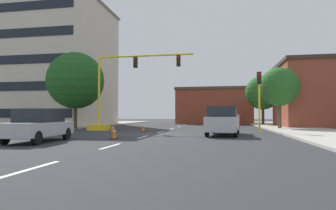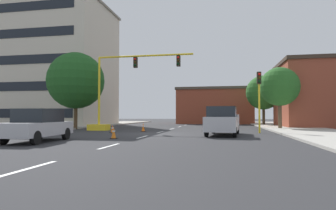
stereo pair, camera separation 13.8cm
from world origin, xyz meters
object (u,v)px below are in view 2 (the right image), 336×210
(tree_right_mid, at_px, (280,87))
(tree_right_far, at_px, (263,93))
(traffic_cone_roadside_b, at_px, (143,127))
(traffic_cone_roadside_c, at_px, (114,133))
(sedan_silver_near_left, at_px, (38,125))
(traffic_cone_roadside_a, at_px, (112,129))
(traffic_signal_gantry, at_px, (112,106))
(pickup_truck_silver, at_px, (223,121))
(traffic_light_pole_right, at_px, (259,88))
(tree_left_near, at_px, (76,81))

(tree_right_mid, xyz_separation_m, tree_right_far, (-0.05, 10.77, 0.26))
(traffic_cone_roadside_b, relative_size, traffic_cone_roadside_c, 1.02)
(tree_right_far, relative_size, sedan_silver_near_left, 1.47)
(traffic_cone_roadside_b, bearing_deg, traffic_cone_roadside_a, -131.13)
(traffic_signal_gantry, distance_m, pickup_truck_silver, 10.96)
(traffic_light_pole_right, bearing_deg, tree_left_near, 170.14)
(traffic_cone_roadside_b, bearing_deg, sedan_silver_near_left, -106.53)
(tree_left_near, relative_size, traffic_cone_roadside_c, 10.94)
(pickup_truck_silver, bearing_deg, sedan_silver_near_left, -145.00)
(sedan_silver_near_left, height_order, traffic_cone_roadside_a, sedan_silver_near_left)
(traffic_light_pole_right, relative_size, traffic_cone_roadside_c, 6.85)
(traffic_signal_gantry, xyz_separation_m, traffic_light_pole_right, (12.78, -1.47, 1.25))
(traffic_signal_gantry, xyz_separation_m, traffic_cone_roadside_b, (3.29, -1.12, -1.93))
(traffic_signal_gantry, xyz_separation_m, traffic_cone_roadside_a, (1.38, -3.30, -1.98))
(traffic_cone_roadside_a, relative_size, traffic_cone_roadside_c, 0.86)
(traffic_light_pole_right, height_order, tree_left_near, tree_left_near)
(tree_right_mid, bearing_deg, traffic_signal_gantry, -162.58)
(traffic_light_pole_right, distance_m, sedan_silver_near_left, 15.98)
(tree_right_far, bearing_deg, traffic_cone_roadside_b, -125.98)
(tree_left_near, bearing_deg, tree_right_mid, 9.51)
(pickup_truck_silver, xyz_separation_m, traffic_cone_roadside_b, (-6.68, 3.24, -0.62))
(pickup_truck_silver, height_order, traffic_cone_roadside_a, pickup_truck_silver)
(traffic_light_pole_right, relative_size, tree_right_far, 0.71)
(sedan_silver_near_left, xyz_separation_m, traffic_cone_roadside_c, (3.23, 2.57, -0.54))
(traffic_cone_roadside_b, bearing_deg, pickup_truck_silver, -25.85)
(traffic_light_pole_right, height_order, traffic_cone_roadside_c, traffic_light_pole_right)
(traffic_signal_gantry, xyz_separation_m, tree_left_near, (-4.43, 1.52, 2.56))
(traffic_cone_roadside_a, bearing_deg, traffic_signal_gantry, 112.69)
(traffic_signal_gantry, height_order, traffic_cone_roadside_c, traffic_signal_gantry)
(tree_right_far, bearing_deg, traffic_cone_roadside_a, -126.61)
(tree_right_far, height_order, sedan_silver_near_left, tree_right_far)
(tree_right_far, height_order, traffic_cone_roadside_a, tree_right_far)
(pickup_truck_silver, relative_size, traffic_cone_roadside_c, 7.94)
(tree_right_far, distance_m, traffic_cone_roadside_c, 27.25)
(traffic_cone_roadside_b, distance_m, traffic_cone_roadside_c, 7.43)
(tree_left_near, height_order, sedan_silver_near_left, tree_left_near)
(traffic_cone_roadside_a, bearing_deg, sedan_silver_near_left, -97.73)
(tree_left_near, height_order, tree_right_far, tree_left_near)
(tree_left_near, bearing_deg, sedan_silver_near_left, -69.41)
(traffic_signal_gantry, height_order, sedan_silver_near_left, traffic_signal_gantry)
(traffic_cone_roadside_a, bearing_deg, tree_right_mid, 30.04)
(tree_right_mid, relative_size, tree_right_far, 0.90)
(traffic_signal_gantry, bearing_deg, traffic_light_pole_right, -6.55)
(tree_right_far, xyz_separation_m, traffic_cone_roadside_a, (-14.06, -18.93, -4.15))
(pickup_truck_silver, bearing_deg, tree_right_mid, 59.07)
(tree_left_near, relative_size, tree_right_far, 1.13)
(tree_right_far, height_order, traffic_cone_roadside_b, tree_right_far)
(traffic_cone_roadside_b, xyz_separation_m, traffic_cone_roadside_c, (0.26, -7.43, -0.01))
(traffic_signal_gantry, bearing_deg, tree_right_far, 45.34)
(traffic_light_pole_right, bearing_deg, traffic_signal_gantry, 173.45)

